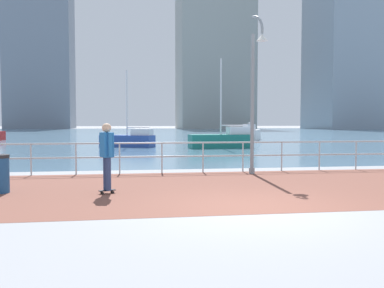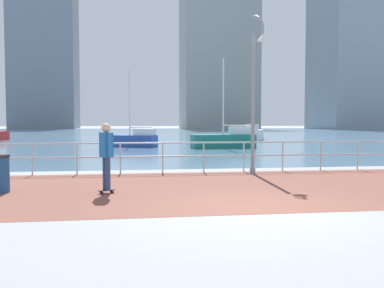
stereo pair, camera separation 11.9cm
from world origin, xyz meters
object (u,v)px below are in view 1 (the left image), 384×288
Objects in this scene: skateboarder at (107,152)px; sailboat_white at (129,140)px; trash_bin at (0,174)px; sailboat_ivory at (251,134)px; sailboat_blue at (223,139)px; lamppost at (255,87)px.

skateboarder is 18.59m from sailboat_white.
skateboarder is 2.68m from trash_bin.
sailboat_white reaches higher than trash_bin.
sailboat_blue is at bearing -115.31° from sailboat_ivory.
sailboat_ivory reaches higher than sailboat_white.
sailboat_blue is (1.97, 13.40, -2.31)m from lamppost.
sailboat_blue is (9.13, 15.93, 0.09)m from trash_bin.
skateboarder is at bearing -91.42° from sailboat_white.
sailboat_white is (3.04, 18.08, 0.03)m from trash_bin.
sailboat_blue is at bearing -19.40° from sailboat_white.
trash_bin is (-7.16, -2.53, -2.39)m from lamppost.
sailboat_ivory is at bearing 61.94° from trash_bin.
trash_bin is 30.16m from sailboat_ivory.
sailboat_white reaches higher than skateboarder.
trash_bin is at bearing -99.54° from sailboat_white.
lamppost is 13.74m from sailboat_blue.
sailboat_white reaches higher than lamppost.
lamppost is at bearing -106.25° from sailboat_ivory.
lamppost is 5.80m from skateboarder.
skateboarder is at bearing -10.90° from trash_bin.
lamppost reaches higher than skateboarder.
trash_bin is at bearing -160.52° from lamppost.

